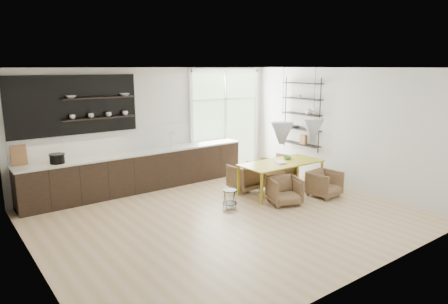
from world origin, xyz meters
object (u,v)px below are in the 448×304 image
(armchair_back_left, at_px, (245,177))
(armchair_back_right, at_px, (280,168))
(armchair_front_left, at_px, (284,191))
(dining_table, at_px, (281,164))
(armchair_front_right, at_px, (324,184))
(wire_stool, at_px, (230,196))

(armchair_back_left, xyz_separation_m, armchair_back_right, (1.22, 0.06, 0.02))
(armchair_back_left, relative_size, armchair_front_left, 1.06)
(dining_table, xyz_separation_m, armchair_back_left, (-0.54, 0.66, -0.37))
(dining_table, bearing_deg, armchair_back_left, 130.13)
(dining_table, relative_size, armchair_back_right, 2.77)
(armchair_front_left, bearing_deg, dining_table, 70.92)
(armchair_back_left, relative_size, armchair_back_right, 0.95)
(armchair_front_right, bearing_deg, armchair_back_right, 81.29)
(armchair_front_left, height_order, wire_stool, armchair_front_left)
(armchair_front_left, bearing_deg, armchair_front_right, 11.38)
(armchair_front_right, bearing_deg, dining_table, 120.48)
(armchair_front_left, relative_size, armchair_front_right, 1.00)
(dining_table, height_order, armchair_front_right, dining_table)
(armchair_back_right, bearing_deg, armchair_front_right, 75.51)
(armchair_front_left, xyz_separation_m, wire_stool, (-1.11, 0.49, -0.04))
(armchair_front_left, bearing_deg, armchair_back_left, 111.33)
(armchair_back_left, height_order, wire_stool, armchair_back_left)
(armchair_back_right, relative_size, wire_stool, 1.82)
(armchair_front_left, relative_size, wire_stool, 1.64)
(armchair_back_left, bearing_deg, armchair_front_left, 91.83)
(armchair_back_left, bearing_deg, armchair_back_right, -176.36)
(armchair_back_left, bearing_deg, armchair_front_right, 128.45)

